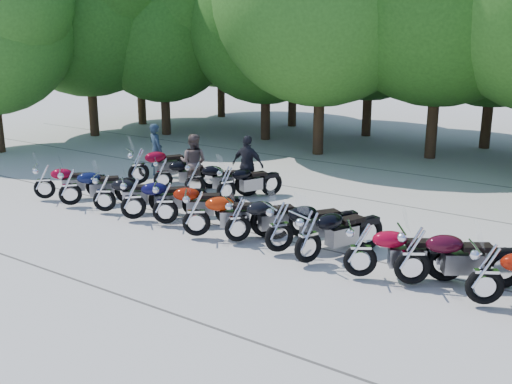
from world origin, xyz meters
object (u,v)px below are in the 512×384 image
Objects in this scene: motorcycle_14 at (163,173)px; motorcycle_16 at (226,183)px; motorcycle_4 at (165,202)px; motorcycle_6 at (238,218)px; motorcycle_2 at (104,192)px; rider_2 at (248,165)px; motorcycle_7 at (279,226)px; rider_1 at (193,162)px; motorcycle_9 at (361,248)px; motorcycle_11 at (486,273)px; motorcycle_10 at (413,254)px; motorcycle_5 at (196,212)px; motorcycle_13 at (138,165)px; motorcycle_3 at (133,197)px; rider_0 at (156,150)px; motorcycle_0 at (44,181)px; motorcycle_8 at (308,235)px; motorcycle_1 at (70,186)px; motorcycle_15 at (195,177)px.

motorcycle_16 is at bearing -134.61° from motorcycle_14.
motorcycle_4 is 1.02× the size of motorcycle_6.
motorcycle_2 is 4.50m from rider_2.
rider_1 is (-5.33, 3.29, 0.21)m from motorcycle_7.
motorcycle_9 is 0.97× the size of motorcycle_11.
rider_1 reaches higher than motorcycle_9.
motorcycle_9 is 0.96× the size of motorcycle_10.
motorcycle_4 is 1.26× the size of rider_2.
motorcycle_13 is at bearing 21.73° from motorcycle_5.
motorcycle_10 is at bearing -109.39° from motorcycle_9.
motorcycle_2 is 2.76m from motorcycle_14.
rider_0 is at bearing -12.34° from motorcycle_3.
motorcycle_9 is at bearing -154.12° from motorcycle_7.
motorcycle_13 reaches higher than motorcycle_16.
motorcycle_16 is (0.97, 2.84, -0.05)m from motorcycle_3.
motorcycle_0 is 4.24m from rider_0.
motorcycle_6 is at bearing -113.67° from motorcycle_5.
motorcycle_3 is 4.12m from rider_2.
motorcycle_7 reaches higher than motorcycle_5.
motorcycle_2 is at bearing 37.93° from motorcycle_6.
motorcycle_13 is at bearing -66.13° from motorcycle_0.
motorcycle_8 is 1.35× the size of rider_1.
motorcycle_10 is 1.14× the size of motorcycle_16.
motorcycle_10 is 7.80m from rider_2.
motorcycle_1 is 11.61m from motorcycle_11.
rider_1 reaches higher than motorcycle_11.
motorcycle_0 is 7.05m from motorcycle_6.
rider_2 reaches higher than motorcycle_13.
motorcycle_4 is (0.98, 0.19, -0.01)m from motorcycle_3.
motorcycle_6 is 0.91× the size of motorcycle_10.
motorcycle_9 is (6.68, -0.11, 0.01)m from motorcycle_3.
motorcycle_9 is at bearing 68.75° from motorcycle_10.
motorcycle_3 is at bearing 63.88° from motorcycle_4.
rider_0 reaches higher than motorcycle_3.
motorcycle_2 is 1.20× the size of rider_0.
rider_2 reaches higher than motorcycle_8.
rider_1 is at bearing -176.19° from rider_0.
motorcycle_11 reaches higher than motorcycle_5.
motorcycle_10 reaches higher than motorcycle_4.
rider_0 reaches higher than motorcycle_10.
rider_0 is 1.00× the size of rider_2.
motorcycle_0 is 1.04× the size of motorcycle_14.
motorcycle_4 is 1.34m from motorcycle_5.
motorcycle_11 is 1.33× the size of rider_2.
motorcycle_8 reaches higher than motorcycle_3.
motorcycle_11 reaches higher than motorcycle_14.
motorcycle_13 is at bearing 16.87° from motorcycle_4.
motorcycle_6 is (3.35, 0.17, -0.02)m from motorcycle_3.
motorcycle_1 is 3.68m from motorcycle_15.
motorcycle_9 is 1.32× the size of rider_1.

